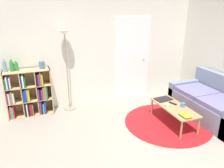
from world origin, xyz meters
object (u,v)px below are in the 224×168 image
at_px(couch, 213,104).
at_px(bottle_right, 16,67).
at_px(bookshelf, 29,94).
at_px(bottle_left, 5,67).
at_px(coffee_table, 174,108).
at_px(cup, 183,105).
at_px(vase_on_shelf, 42,65).
at_px(laptop, 163,99).
at_px(floor_lamp, 65,48).
at_px(bottle_middle, 12,66).
at_px(bowl, 167,105).

relative_size(couch, bottle_right, 8.57).
distance_m(bookshelf, bottle_left, 0.76).
bearing_deg(bottle_right, coffee_table, -27.29).
bearing_deg(coffee_table, couch, -0.60).
xyz_separation_m(cup, vase_on_shelf, (-2.52, 1.55, 0.67)).
bearing_deg(bookshelf, bottle_right, 177.37).
bearing_deg(laptop, bottle_left, 160.19).
bearing_deg(floor_lamp, coffee_table, -38.09).
height_order(bottle_middle, vase_on_shelf, bottle_middle).
bearing_deg(bookshelf, vase_on_shelf, 0.28).
xyz_separation_m(bookshelf, bottle_left, (-0.38, 0.01, 0.65)).
bearing_deg(bookshelf, couch, -21.85).
xyz_separation_m(bookshelf, cup, (2.86, -1.55, -0.05)).
distance_m(floor_lamp, couch, 3.41).
xyz_separation_m(coffee_table, bottle_middle, (-2.97, 1.50, 0.78)).
height_order(bookshelf, bottle_right, bottle_right).
distance_m(bowl, bottle_left, 3.37).
xyz_separation_m(bookshelf, couch, (3.71, -1.49, -0.19)).
bearing_deg(bottle_left, floor_lamp, -1.28).
bearing_deg(bottle_right, floor_lamp, -1.68).
distance_m(coffee_table, bottle_right, 3.33).
relative_size(couch, vase_on_shelf, 11.12).
xyz_separation_m(coffee_table, bowl, (-0.14, 0.04, 0.07)).
bearing_deg(bottle_right, bottle_left, -179.39).
bearing_deg(floor_lamp, laptop, -30.40).
relative_size(coffee_table, laptop, 2.97).
relative_size(laptop, bottle_right, 1.82).
distance_m(couch, vase_on_shelf, 3.78).
bearing_deg(vase_on_shelf, cup, -31.57).
xyz_separation_m(laptop, bottle_middle, (-2.96, 1.12, 0.73)).
height_order(laptop, vase_on_shelf, vase_on_shelf).
distance_m(bottle_left, bottle_middle, 0.13).
bearing_deg(coffee_table, floor_lamp, 141.91).
distance_m(bottle_left, vase_on_shelf, 0.72).
relative_size(bookshelf, vase_on_shelf, 6.43).
height_order(bookshelf, laptop, bookshelf).
height_order(bookshelf, bowl, bookshelf).
relative_size(floor_lamp, bottle_middle, 7.45).
distance_m(bookshelf, floor_lamp, 1.29).
xyz_separation_m(bookshelf, bowl, (2.58, -1.44, -0.07)).
bearing_deg(bottle_left, laptop, -19.81).
height_order(bookshelf, bottle_left, bottle_left).
height_order(couch, bottle_middle, bottle_middle).
xyz_separation_m(bowl, cup, (0.28, -0.11, 0.02)).
bearing_deg(bowl, cup, -21.41).
distance_m(cup, bottle_right, 3.47).
relative_size(bottle_left, bottle_middle, 1.12).
bearing_deg(floor_lamp, bookshelf, 178.50).
relative_size(cup, bottle_right, 0.41).
distance_m(floor_lamp, bowl, 2.45).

